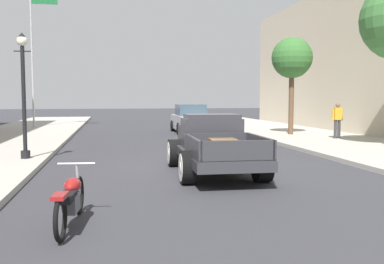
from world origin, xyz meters
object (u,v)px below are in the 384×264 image
Objects in this scene: hotrod_truck_gunmetal at (212,144)px; street_lamp_near at (23,86)px; car_background_silver at (190,120)px; flagpole at (35,39)px; pedestrian_sidewalk_right at (337,118)px; motorcycle_parked at (71,199)px; street_tree_second at (292,59)px.

street_lamp_near is (-5.32, 2.59, 1.63)m from hotrod_truck_gunmetal.
flagpole is (-9.20, 4.83, 5.00)m from car_background_silver.
pedestrian_sidewalk_right is 0.43× the size of street_lamp_near.
hotrod_truck_gunmetal is 6.14m from street_lamp_near.
pedestrian_sidewalk_right reaches higher than motorcycle_parked.
street_lamp_near is (-7.11, -10.45, 1.62)m from car_background_silver.
car_background_silver reaches higher than motorcycle_parked.
hotrod_truck_gunmetal is at bearing 53.28° from motorcycle_parked.
car_background_silver is 11.54m from flagpole.
motorcycle_parked is 1.28× the size of pedestrian_sidewalk_right.
street_lamp_near is at bearing 105.72° from motorcycle_parked.
car_background_silver is at bearing 142.04° from street_tree_second.
motorcycle_parked is 15.75m from pedestrian_sidewalk_right.
car_background_silver is 0.47× the size of flagpole.
pedestrian_sidewalk_right is 0.33× the size of street_tree_second.
hotrod_truck_gunmetal is at bearing -97.79° from car_background_silver.
flagpole is at bearing 100.36° from motorcycle_parked.
flagpole reaches higher than hotrod_truck_gunmetal.
street_tree_second is (11.74, 6.83, 1.63)m from street_lamp_near.
motorcycle_parked is (-3.34, -4.47, -0.31)m from hotrod_truck_gunmetal.
pedestrian_sidewalk_right is (10.92, 11.33, 0.64)m from motorcycle_parked.
motorcycle_parked is 0.55× the size of street_lamp_near.
street_lamp_near is 0.42× the size of flagpole.
street_lamp_near is (-1.99, 7.06, 1.94)m from motorcycle_parked.
hotrod_truck_gunmetal is 1.16× the size of car_background_silver.
flagpole is 16.30m from street_tree_second.
flagpole is at bearing 148.60° from street_tree_second.
flagpole is at bearing 152.31° from car_background_silver.
car_background_silver is 6.71m from street_tree_second.
hotrod_truck_gunmetal is 0.54× the size of flagpole.
street_lamp_near is 13.68m from street_tree_second.
street_lamp_near reaches higher than car_background_silver.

